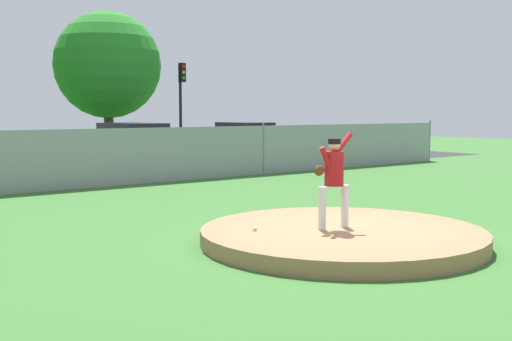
{
  "coord_description": "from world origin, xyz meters",
  "views": [
    {
      "loc": [
        -7.63,
        -7.26,
        2.22
      ],
      "look_at": [
        0.37,
        2.8,
        1.01
      ],
      "focal_mm": 44.16,
      "sensor_mm": 36.0,
      "label": 1
    }
  ],
  "objects_px": {
    "baseball": "(255,228)",
    "parked_car_slate": "(133,148)",
    "traffic_light_far": "(181,93)",
    "traffic_cone_orange": "(90,173)",
    "parked_car_burgundy": "(245,143)",
    "pitcher_youth": "(333,174)"
  },
  "relations": [
    {
      "from": "pitcher_youth",
      "to": "traffic_cone_orange",
      "type": "height_order",
      "value": "pitcher_youth"
    },
    {
      "from": "traffic_cone_orange",
      "to": "traffic_light_far",
      "type": "height_order",
      "value": "traffic_light_far"
    },
    {
      "from": "parked_car_slate",
      "to": "parked_car_burgundy",
      "type": "relative_size",
      "value": 1.08
    },
    {
      "from": "parked_car_burgundy",
      "to": "traffic_cone_orange",
      "type": "xyz_separation_m",
      "value": [
        -8.51,
        -2.92,
        -0.56
      ]
    },
    {
      "from": "parked_car_slate",
      "to": "parked_car_burgundy",
      "type": "distance_m",
      "value": 5.81
    },
    {
      "from": "traffic_light_far",
      "to": "traffic_cone_orange",
      "type": "bearing_deg",
      "value": -138.41
    },
    {
      "from": "baseball",
      "to": "parked_car_slate",
      "type": "height_order",
      "value": "parked_car_slate"
    },
    {
      "from": "baseball",
      "to": "parked_car_slate",
      "type": "xyz_separation_m",
      "value": [
        4.71,
        13.33,
        0.56
      ]
    },
    {
      "from": "pitcher_youth",
      "to": "baseball",
      "type": "height_order",
      "value": "pitcher_youth"
    },
    {
      "from": "traffic_cone_orange",
      "to": "parked_car_burgundy",
      "type": "bearing_deg",
      "value": 18.97
    },
    {
      "from": "parked_car_slate",
      "to": "pitcher_youth",
      "type": "bearing_deg",
      "value": -104.28
    },
    {
      "from": "parked_car_slate",
      "to": "traffic_cone_orange",
      "type": "xyz_separation_m",
      "value": [
        -2.73,
        -2.31,
        -0.59
      ]
    },
    {
      "from": "traffic_light_far",
      "to": "pitcher_youth",
      "type": "bearing_deg",
      "value": -114.74
    },
    {
      "from": "pitcher_youth",
      "to": "parked_car_slate",
      "type": "distance_m",
      "value": 14.43
    },
    {
      "from": "pitcher_youth",
      "to": "parked_car_burgundy",
      "type": "distance_m",
      "value": 17.33
    },
    {
      "from": "parked_car_slate",
      "to": "traffic_light_far",
      "type": "distance_m",
      "value": 7.07
    },
    {
      "from": "parked_car_burgundy",
      "to": "baseball",
      "type": "bearing_deg",
      "value": -126.97
    },
    {
      "from": "parked_car_burgundy",
      "to": "traffic_cone_orange",
      "type": "relative_size",
      "value": 8.08
    },
    {
      "from": "parked_car_slate",
      "to": "traffic_light_far",
      "type": "height_order",
      "value": "traffic_light_far"
    },
    {
      "from": "traffic_cone_orange",
      "to": "traffic_light_far",
      "type": "bearing_deg",
      "value": 41.59
    },
    {
      "from": "baseball",
      "to": "traffic_cone_orange",
      "type": "distance_m",
      "value": 11.19
    },
    {
      "from": "pitcher_youth",
      "to": "traffic_light_far",
      "type": "height_order",
      "value": "traffic_light_far"
    }
  ]
}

